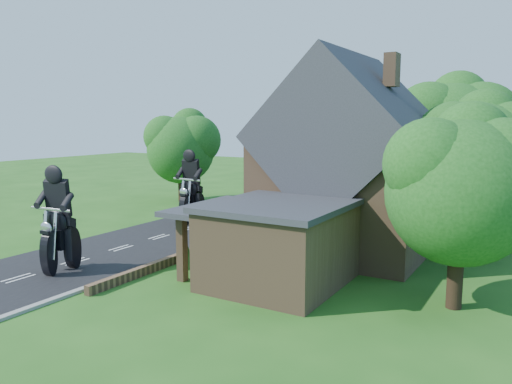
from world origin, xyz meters
The scene contains 19 objects.
ground centered at (0.00, 0.00, 0.00)m, with size 120.00×120.00×0.00m, color #215517.
road centered at (0.00, 0.00, 0.01)m, with size 7.00×80.00×0.02m, color black.
kerb centered at (3.65, 0.00, 0.06)m, with size 0.30×80.00×0.12m, color gray.
garden_wall centered at (4.30, 5.00, 0.20)m, with size 0.30×22.00×0.40m, color brown.
house centered at (10.49, 6.00, 4.34)m, with size 9.54×8.64×10.24m.
annex centered at (9.87, -0.80, 1.77)m, with size 7.05×5.94×3.44m.
tree_annex_side centered at (17.13, 0.10, 4.69)m, with size 5.64×5.20×7.48m.
tree_house_right centered at (16.65, 8.62, 5.19)m, with size 6.51×6.00×8.40m.
tree_behind_house centered at (14.18, 16.14, 6.23)m, with size 7.81×7.20×10.08m.
tree_behind_left centered at (8.16, 17.13, 5.73)m, with size 6.94×6.40×9.16m.
tree_far_road centered at (-6.86, 14.11, 4.84)m, with size 6.08×5.60×7.84m.
shrub_a centered at (5.30, -1.00, 0.55)m, with size 0.90×0.90×1.10m, color #133C14.
shrub_b centered at (5.30, 1.50, 0.55)m, with size 0.90×0.90×1.10m, color #133C14.
shrub_c centered at (5.30, 4.00, 0.55)m, with size 0.90×0.90×1.10m, color #133C14.
shrub_d centered at (5.30, 9.00, 0.55)m, with size 0.90×0.90×1.10m, color #133C14.
shrub_e centered at (5.30, 11.50, 0.55)m, with size 0.90×0.90×1.10m, color #133C14.
shrub_f centered at (5.30, 14.00, 0.55)m, with size 0.90×0.90×1.10m, color #133C14.
motorcycle_lead centered at (0.85, -4.42, 0.73)m, with size 0.39×1.56×1.45m, color black, non-canonical shape.
motorcycle_follow centered at (-0.74, 7.08, 0.74)m, with size 0.40×1.58×1.47m, color black, non-canonical shape.
Camera 1 is at (19.47, -18.64, 6.76)m, focal length 35.00 mm.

